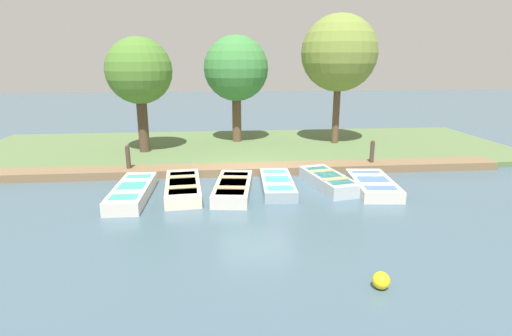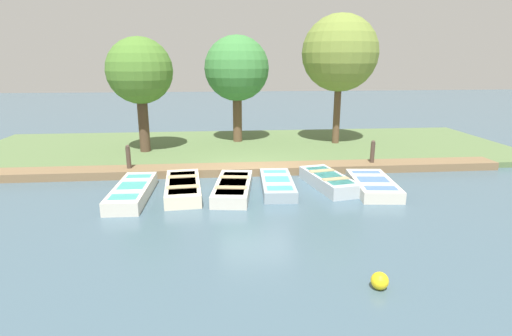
{
  "view_description": "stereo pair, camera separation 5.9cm",
  "coord_description": "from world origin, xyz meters",
  "px_view_note": "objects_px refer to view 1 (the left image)",
  "views": [
    {
      "loc": [
        12.95,
        -1.26,
        4.06
      ],
      "look_at": [
        0.52,
        -0.05,
        0.65
      ],
      "focal_mm": 28.0,
      "sensor_mm": 36.0,
      "label": 1
    },
    {
      "loc": [
        12.95,
        -1.2,
        4.06
      ],
      "look_at": [
        0.52,
        -0.05,
        0.65
      ],
      "focal_mm": 28.0,
      "sensor_mm": 36.0,
      "label": 2
    }
  ],
  "objects_px": {
    "rowboat_1": "(183,187)",
    "buoy": "(381,280)",
    "rowboat_4": "(328,181)",
    "park_tree_left": "(236,69)",
    "park_tree_far_left": "(139,72)",
    "rowboat_0": "(132,192)",
    "mooring_post_near": "(128,160)",
    "park_tree_center": "(339,53)",
    "rowboat_2": "(233,188)",
    "rowboat_3": "(277,184)",
    "mooring_post_far": "(372,155)",
    "rowboat_5": "(373,185)"
  },
  "relations": [
    {
      "from": "rowboat_1",
      "to": "rowboat_5",
      "type": "bearing_deg",
      "value": 82.7
    },
    {
      "from": "rowboat_5",
      "to": "rowboat_4",
      "type": "bearing_deg",
      "value": -102.78
    },
    {
      "from": "buoy",
      "to": "park_tree_far_left",
      "type": "height_order",
      "value": "park_tree_far_left"
    },
    {
      "from": "buoy",
      "to": "rowboat_1",
      "type": "bearing_deg",
      "value": -145.19
    },
    {
      "from": "rowboat_3",
      "to": "park_tree_left",
      "type": "relative_size",
      "value": 0.54
    },
    {
      "from": "rowboat_4",
      "to": "rowboat_0",
      "type": "bearing_deg",
      "value": -96.92
    },
    {
      "from": "rowboat_3",
      "to": "mooring_post_far",
      "type": "bearing_deg",
      "value": 120.55
    },
    {
      "from": "park_tree_far_left",
      "to": "rowboat_4",
      "type": "bearing_deg",
      "value": 53.28
    },
    {
      "from": "rowboat_2",
      "to": "mooring_post_near",
      "type": "relative_size",
      "value": 2.62
    },
    {
      "from": "rowboat_0",
      "to": "mooring_post_far",
      "type": "bearing_deg",
      "value": 107.46
    },
    {
      "from": "park_tree_left",
      "to": "rowboat_0",
      "type": "bearing_deg",
      "value": -25.79
    },
    {
      "from": "mooring_post_far",
      "to": "park_tree_left",
      "type": "bearing_deg",
      "value": -135.2
    },
    {
      "from": "rowboat_2",
      "to": "park_tree_left",
      "type": "height_order",
      "value": "park_tree_left"
    },
    {
      "from": "park_tree_left",
      "to": "rowboat_4",
      "type": "bearing_deg",
      "value": 21.09
    },
    {
      "from": "rowboat_1",
      "to": "rowboat_5",
      "type": "height_order",
      "value": "rowboat_1"
    },
    {
      "from": "rowboat_0",
      "to": "rowboat_2",
      "type": "distance_m",
      "value": 3.05
    },
    {
      "from": "rowboat_1",
      "to": "rowboat_4",
      "type": "bearing_deg",
      "value": 87.54
    },
    {
      "from": "rowboat_4",
      "to": "buoy",
      "type": "distance_m",
      "value": 6.02
    },
    {
      "from": "rowboat_2",
      "to": "rowboat_3",
      "type": "distance_m",
      "value": 1.45
    },
    {
      "from": "rowboat_4",
      "to": "park_tree_left",
      "type": "xyz_separation_m",
      "value": [
        -6.83,
        -2.63,
        3.39
      ]
    },
    {
      "from": "park_tree_center",
      "to": "buoy",
      "type": "bearing_deg",
      "value": -12.42
    },
    {
      "from": "rowboat_2",
      "to": "rowboat_3",
      "type": "xyz_separation_m",
      "value": [
        -0.27,
        1.43,
        -0.02
      ]
    },
    {
      "from": "rowboat_3",
      "to": "buoy",
      "type": "bearing_deg",
      "value": 13.06
    },
    {
      "from": "rowboat_5",
      "to": "mooring_post_far",
      "type": "bearing_deg",
      "value": 165.96
    },
    {
      "from": "rowboat_1",
      "to": "rowboat_3",
      "type": "distance_m",
      "value": 2.99
    },
    {
      "from": "rowboat_3",
      "to": "park_tree_center",
      "type": "xyz_separation_m",
      "value": [
        -6.07,
        3.67,
        4.13
      ]
    },
    {
      "from": "rowboat_1",
      "to": "park_tree_left",
      "type": "bearing_deg",
      "value": 158.88
    },
    {
      "from": "park_tree_far_left",
      "to": "park_tree_left",
      "type": "distance_m",
      "value": 4.47
    },
    {
      "from": "rowboat_0",
      "to": "rowboat_4",
      "type": "bearing_deg",
      "value": 95.81
    },
    {
      "from": "mooring_post_near",
      "to": "park_tree_far_left",
      "type": "distance_m",
      "value": 4.27
    },
    {
      "from": "rowboat_5",
      "to": "park_tree_far_left",
      "type": "xyz_separation_m",
      "value": [
        -5.46,
        -8.05,
        3.37
      ]
    },
    {
      "from": "rowboat_1",
      "to": "park_tree_far_left",
      "type": "distance_m",
      "value": 6.51
    },
    {
      "from": "rowboat_3",
      "to": "mooring_post_far",
      "type": "height_order",
      "value": "mooring_post_far"
    },
    {
      "from": "park_tree_far_left",
      "to": "park_tree_center",
      "type": "distance_m",
      "value": 8.77
    },
    {
      "from": "rowboat_1",
      "to": "rowboat_4",
      "type": "distance_m",
      "value": 4.69
    },
    {
      "from": "rowboat_1",
      "to": "park_tree_center",
      "type": "distance_m",
      "value": 9.98
    },
    {
      "from": "rowboat_5",
      "to": "rowboat_2",
      "type": "bearing_deg",
      "value": -85.38
    },
    {
      "from": "mooring_post_far",
      "to": "park_tree_left",
      "type": "relative_size",
      "value": 0.22
    },
    {
      "from": "rowboat_0",
      "to": "buoy",
      "type": "distance_m",
      "value": 7.77
    },
    {
      "from": "park_tree_left",
      "to": "mooring_post_near",
      "type": "bearing_deg",
      "value": -40.22
    },
    {
      "from": "buoy",
      "to": "park_tree_left",
      "type": "bearing_deg",
      "value": -171.26
    },
    {
      "from": "rowboat_0",
      "to": "rowboat_1",
      "type": "relative_size",
      "value": 1.03
    },
    {
      "from": "rowboat_4",
      "to": "mooring_post_far",
      "type": "height_order",
      "value": "mooring_post_far"
    },
    {
      "from": "mooring_post_near",
      "to": "buoy",
      "type": "bearing_deg",
      "value": 37.56
    },
    {
      "from": "mooring_post_far",
      "to": "park_tree_far_left",
      "type": "bearing_deg",
      "value": -108.91
    },
    {
      "from": "rowboat_1",
      "to": "buoy",
      "type": "bearing_deg",
      "value": 29.99
    },
    {
      "from": "rowboat_3",
      "to": "rowboat_2",
      "type": "bearing_deg",
      "value": -76.23
    },
    {
      "from": "rowboat_0",
      "to": "rowboat_2",
      "type": "xyz_separation_m",
      "value": [
        -0.15,
        3.05,
        -0.01
      ]
    },
    {
      "from": "rowboat_2",
      "to": "park_tree_far_left",
      "type": "relative_size",
      "value": 0.6
    },
    {
      "from": "mooring_post_near",
      "to": "rowboat_3",
      "type": "bearing_deg",
      "value": 68.18
    }
  ]
}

